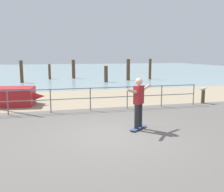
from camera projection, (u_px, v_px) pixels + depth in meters
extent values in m
cube|color=#605B56|center=(123.00, 146.00, 6.93)|extent=(24.00, 10.00, 0.04)
cube|color=tan|center=(82.00, 98.00, 14.57)|extent=(24.00, 6.00, 0.04)
cube|color=#849EA3|center=(59.00, 70.00, 41.32)|extent=(72.00, 50.00, 0.04)
cylinder|color=slate|center=(8.00, 103.00, 10.36)|extent=(0.05, 0.05, 1.05)
cylinder|color=slate|center=(51.00, 101.00, 10.79)|extent=(0.05, 0.05, 1.05)
cylinder|color=slate|center=(90.00, 99.00, 11.21)|extent=(0.05, 0.05, 1.05)
cylinder|color=slate|center=(127.00, 98.00, 11.63)|extent=(0.05, 0.05, 1.05)
cylinder|color=slate|center=(162.00, 96.00, 12.06)|extent=(0.05, 0.05, 1.05)
cylinder|color=slate|center=(194.00, 95.00, 12.48)|extent=(0.05, 0.05, 1.05)
cylinder|color=slate|center=(71.00, 89.00, 10.92)|extent=(11.99, 0.04, 0.04)
cylinder|color=slate|center=(71.00, 99.00, 10.99)|extent=(11.99, 0.04, 0.04)
cone|color=#B21E23|center=(34.00, 96.00, 12.46)|extent=(1.19, 0.90, 0.77)
cube|color=#334C8C|center=(138.00, 128.00, 8.42)|extent=(0.75, 0.66, 0.02)
cylinder|color=orange|center=(136.00, 132.00, 8.15)|extent=(0.07, 0.06, 0.06)
cylinder|color=orange|center=(132.00, 131.00, 8.25)|extent=(0.07, 0.06, 0.06)
cylinder|color=orange|center=(144.00, 128.00, 8.60)|extent=(0.07, 0.06, 0.06)
cylinder|color=orange|center=(140.00, 127.00, 8.69)|extent=(0.07, 0.06, 0.06)
cylinder|color=#26262B|center=(136.00, 117.00, 8.25)|extent=(0.14, 0.14, 0.80)
cylinder|color=#26262B|center=(140.00, 115.00, 8.44)|extent=(0.14, 0.14, 0.80)
cube|color=maroon|center=(139.00, 95.00, 8.24)|extent=(0.41, 0.38, 0.60)
sphere|color=tan|center=(139.00, 81.00, 8.16)|extent=(0.22, 0.22, 0.22)
cylinder|color=tan|center=(131.00, 91.00, 7.85)|extent=(0.49, 0.42, 0.23)
cylinder|color=tan|center=(146.00, 88.00, 8.56)|extent=(0.49, 0.42, 0.23)
cylinder|color=#513826|center=(203.00, 97.00, 12.91)|extent=(0.18, 0.18, 0.69)
ellipsoid|color=white|center=(203.00, 89.00, 12.85)|extent=(0.34, 0.21, 0.14)
sphere|color=white|center=(206.00, 88.00, 12.92)|extent=(0.09, 0.09, 0.09)
cone|color=gold|center=(207.00, 87.00, 12.95)|extent=(0.05, 0.03, 0.02)
cube|color=slate|center=(201.00, 89.00, 12.77)|extent=(0.13, 0.10, 0.02)
cylinder|color=#513826|center=(21.00, 72.00, 22.31)|extent=(0.29, 0.29, 1.97)
cylinder|color=#513826|center=(50.00, 72.00, 25.43)|extent=(0.25, 0.25, 1.53)
cylinder|color=#513826|center=(73.00, 69.00, 26.41)|extent=(0.35, 0.35, 1.95)
cylinder|color=#513826|center=(106.00, 74.00, 22.80)|extent=(0.33, 0.33, 1.48)
cylinder|color=#513826|center=(128.00, 70.00, 24.34)|extent=(0.35, 0.35, 2.06)
cylinder|color=#513826|center=(150.00, 69.00, 25.36)|extent=(0.27, 0.27, 2.06)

